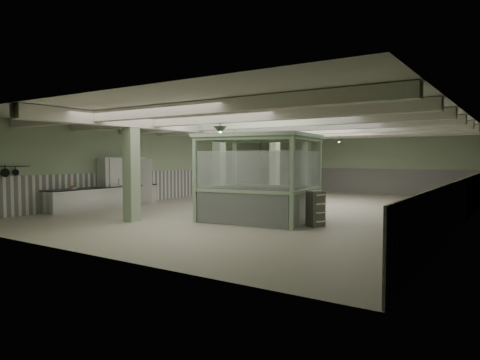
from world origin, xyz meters
The scene contains 35 objects.
floor centered at (0.00, 0.00, 0.00)m, with size 20.00×20.00×0.00m, color beige.
ceiling centered at (0.00, 0.00, 3.60)m, with size 14.00×20.00×0.02m, color silver.
wall_back centered at (0.00, 10.00, 1.80)m, with size 14.00×0.02×3.60m, color #A2B994.
wall_front centered at (0.00, -10.00, 1.80)m, with size 14.00×0.02×3.60m, color #A2B994.
wall_left centered at (-7.00, 0.00, 1.80)m, with size 0.02×20.00×3.60m, color #A2B994.
wall_right centered at (7.00, 0.00, 1.80)m, with size 0.02×20.00×3.60m, color #A2B994.
wainscot_left centered at (-6.97, 0.00, 0.75)m, with size 0.05×19.90×1.50m, color white.
wainscot_right centered at (6.97, 0.00, 0.75)m, with size 0.05×19.90×1.50m, color white.
wainscot_back centered at (0.00, 9.97, 0.75)m, with size 13.90×0.05×1.50m, color white.
girder centered at (-2.50, 0.00, 3.38)m, with size 0.45×19.90×0.40m, color silver.
beam_a centered at (0.00, -7.50, 3.42)m, with size 13.90×0.35×0.32m, color silver.
beam_b centered at (0.00, -5.00, 3.42)m, with size 13.90×0.35×0.32m, color silver.
beam_c centered at (0.00, -2.50, 3.42)m, with size 13.90×0.35×0.32m, color silver.
beam_d centered at (0.00, 0.00, 3.42)m, with size 13.90×0.35×0.32m, color silver.
beam_e centered at (0.00, 2.50, 3.42)m, with size 13.90×0.35×0.32m, color silver.
beam_f centered at (0.00, 5.00, 3.42)m, with size 13.90×0.35×0.32m, color silver.
beam_g centered at (0.00, 7.50, 3.42)m, with size 13.90×0.35×0.32m, color silver.
column_a centered at (-2.50, -6.00, 1.80)m, with size 0.42×0.42×3.60m, color #99B18E.
column_b centered at (-2.50, -1.00, 1.80)m, with size 0.42×0.42×3.60m, color #99B18E.
column_c centered at (-2.50, 4.00, 1.80)m, with size 0.42×0.42×3.60m, color #99B18E.
column_d centered at (-2.50, 8.00, 1.80)m, with size 0.42×0.42×3.60m, color #99B18E.
hook_rail centered at (-6.93, -7.60, 1.85)m, with size 0.02×0.02×1.20m, color black.
pendant_front centered at (0.50, -5.00, 3.05)m, with size 0.44×0.44×0.22m, color #2F3F30.
pendant_mid centered at (0.50, 0.50, 3.05)m, with size 0.44×0.44×0.22m, color #2F3F30.
pendant_back centered at (0.50, 5.50, 3.05)m, with size 0.44×0.44×0.22m, color #2F3F30.
prep_counter centered at (-6.54, -3.91, 0.46)m, with size 0.95×5.48×0.91m.
pitcher_near centered at (-6.40, -3.72, 1.03)m, with size 0.18×0.21×0.26m, color silver, non-canonical shape.
pitcher_far centered at (-6.62, -2.28, 1.02)m, with size 0.16×0.19×0.24m, color silver, non-canonical shape.
veg_colander centered at (-6.39, -1.98, 1.01)m, with size 0.48×0.48×0.22m, color #444449, non-canonical shape.
orange_bowl centered at (-6.40, -5.51, 0.94)m, with size 0.24×0.24×0.09m, color #B2B2B7.
skillet_near centered at (-6.88, -7.94, 1.63)m, with size 0.31×0.31×0.04m, color black.
skillet_far centered at (-6.88, -7.56, 1.63)m, with size 0.23×0.23×0.03m, color black.
walkin_cooler centered at (-6.62, -2.78, 1.08)m, with size 1.12×2.35×2.16m.
guard_booth centered at (1.00, -3.41, 1.96)m, with size 3.99×3.50×2.96m.
filing_cabinet centered at (3.14, -3.53, 0.56)m, with size 0.36×0.52×1.12m, color #5B5D4E.
Camera 1 is at (8.57, -16.00, 2.17)m, focal length 32.00 mm.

